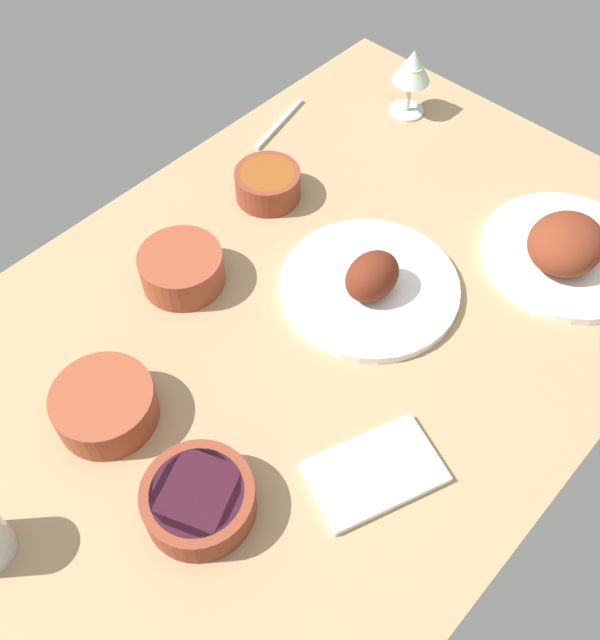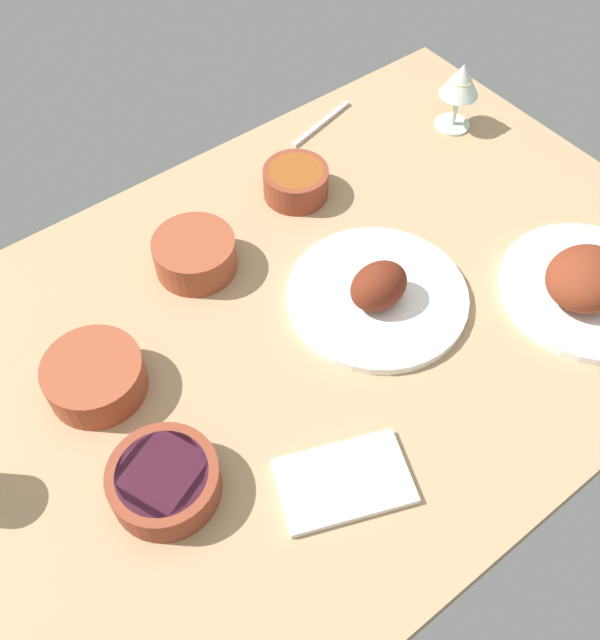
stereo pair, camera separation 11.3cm
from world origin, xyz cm
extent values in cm
cube|color=tan|center=(0.00, 0.00, 2.00)|extent=(140.00, 90.00, 4.00)
cylinder|color=white|center=(42.10, -23.32, 4.80)|extent=(29.15, 29.15, 1.60)
ellipsoid|color=maroon|center=(39.66, -23.17, 9.40)|extent=(13.77, 12.13, 8.26)
cylinder|color=white|center=(13.53, -3.12, 4.80)|extent=(29.81, 29.81, 1.60)
ellipsoid|color=#602314|center=(12.58, -4.07, 9.10)|extent=(9.96, 7.63, 7.60)
cylinder|color=brown|center=(-31.17, -10.79, 6.70)|extent=(15.10, 15.10, 5.41)
cylinder|color=#4C192D|center=(-31.17, -10.79, 8.91)|extent=(12.38, 12.38, 1.00)
cylinder|color=brown|center=(-30.83, 9.53, 7.00)|extent=(14.81, 14.81, 6.00)
cylinder|color=#D6BC70|center=(-30.83, 9.53, 9.50)|extent=(12.14, 12.14, 1.00)
cylinder|color=brown|center=(18.12, 24.90, 6.82)|extent=(11.97, 11.97, 5.65)
cylinder|color=brown|center=(18.12, 24.90, 9.15)|extent=(9.82, 9.82, 1.00)
cylinder|color=brown|center=(-6.12, 20.95, 7.10)|extent=(13.89, 13.89, 6.19)
cylinder|color=white|center=(-6.12, 20.95, 9.69)|extent=(11.39, 11.39, 1.00)
cylinder|color=silver|center=(55.20, 21.51, 4.25)|extent=(7.00, 7.00, 0.50)
cylinder|color=silver|center=(55.20, 21.51, 8.00)|extent=(1.00, 1.00, 7.00)
cone|color=silver|center=(55.20, 21.51, 14.75)|extent=(7.60, 7.60, 6.50)
cylinder|color=beige|center=(55.20, 21.51, 13.30)|extent=(4.18, 4.18, 2.80)
cube|color=white|center=(-11.41, -24.75, 4.60)|extent=(20.91, 17.12, 1.20)
cube|color=silver|center=(34.29, 37.60, 4.40)|extent=(17.31, 4.90, 0.80)
camera|label=1|loc=(-49.40, -46.00, 96.65)|focal=40.23mm
camera|label=2|loc=(-41.05, -53.59, 96.65)|focal=40.23mm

